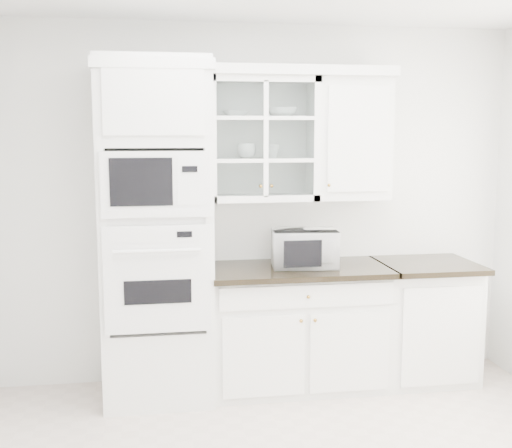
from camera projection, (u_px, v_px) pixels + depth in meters
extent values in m
cube|color=white|center=(255.00, 205.00, 4.91)|extent=(4.00, 0.02, 2.70)
cube|color=white|center=(156.00, 233.00, 4.51)|extent=(0.76, 0.65, 2.40)
cube|color=white|center=(158.00, 279.00, 4.22)|extent=(0.70, 0.03, 0.72)
cube|color=black|center=(158.00, 292.00, 4.21)|extent=(0.44, 0.01, 0.16)
cube|color=white|center=(155.00, 185.00, 4.13)|extent=(0.70, 0.03, 0.43)
cube|color=black|center=(141.00, 182.00, 4.09)|extent=(0.40, 0.01, 0.31)
cube|color=white|center=(298.00, 329.00, 4.80)|extent=(1.30, 0.60, 0.88)
cube|color=black|center=(299.00, 270.00, 4.70)|extent=(1.32, 0.67, 0.04)
cube|color=white|center=(424.00, 323.00, 4.96)|extent=(0.70, 0.60, 0.88)
cube|color=black|center=(428.00, 265.00, 4.86)|extent=(0.72, 0.67, 0.04)
cube|color=white|center=(262.00, 139.00, 4.69)|extent=(0.80, 0.33, 0.90)
cube|color=white|center=(262.00, 160.00, 4.71)|extent=(0.74, 0.29, 0.02)
cube|color=white|center=(262.00, 118.00, 4.67)|extent=(0.74, 0.29, 0.02)
cube|color=white|center=(351.00, 139.00, 4.80)|extent=(0.55, 0.33, 0.90)
cube|color=white|center=(248.00, 71.00, 4.58)|extent=(2.14, 0.38, 0.07)
imported|color=white|center=(304.00, 248.00, 4.72)|extent=(0.51, 0.44, 0.27)
imported|color=white|center=(236.00, 114.00, 4.64)|extent=(0.21, 0.21, 0.05)
imported|color=white|center=(282.00, 112.00, 4.69)|extent=(0.24, 0.24, 0.07)
imported|color=white|center=(247.00, 151.00, 4.67)|extent=(0.15, 0.15, 0.11)
imported|color=white|center=(272.00, 151.00, 4.72)|extent=(0.11, 0.11, 0.10)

